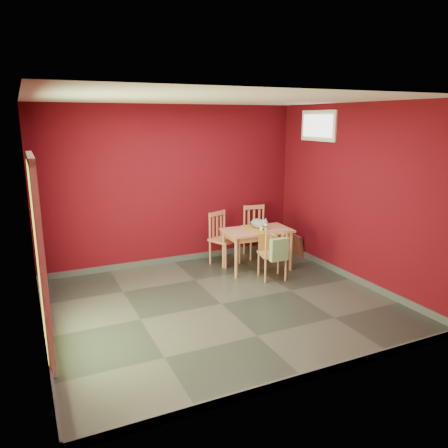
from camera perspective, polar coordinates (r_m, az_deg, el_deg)
name	(u,v)px	position (r m, az deg, el deg)	size (l,w,h in m)	color
ground	(221,304)	(6.06, -0.34, -10.38)	(4.50, 4.50, 0.00)	#2D342D
room_shell	(221,300)	(6.04, -0.34, -9.95)	(4.50, 4.50, 4.50)	#500811
doorway	(39,254)	(4.82, -23.06, -3.65)	(0.06, 1.01, 2.13)	#B7D838
window	(318,126)	(7.55, 12.19, 12.44)	(0.05, 0.90, 0.50)	white
outlet_plate	(254,235)	(8.32, 3.94, -1.50)	(0.08, 0.01, 0.12)	silver
dining_table	(257,234)	(7.24, 4.36, -1.36)	(1.13, 0.70, 0.69)	#B87656
table_runner	(261,234)	(7.14, 4.79, -1.29)	(0.35, 0.67, 0.33)	olive
chair_far_left	(223,238)	(7.54, -0.13, -1.78)	(0.55, 0.55, 0.91)	#B87656
chair_far_right	(256,231)	(7.99, 4.25, -0.87)	(0.49, 0.49, 0.93)	#B87656
chair_near	(273,253)	(6.85, 6.45, -3.79)	(0.46, 0.46, 0.83)	#B87656
tote_bag	(279,250)	(6.64, 7.21, -3.33)	(0.29, 0.18, 0.41)	#729E68
cat	(259,222)	(7.27, 4.55, 0.29)	(0.23, 0.43, 0.22)	slate
picture_frame	(296,244)	(8.20, 9.41, -2.66)	(0.13, 0.39, 0.39)	#5A2A22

